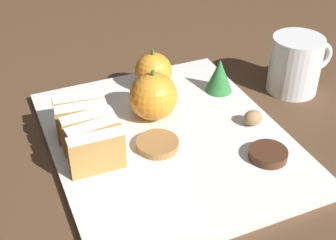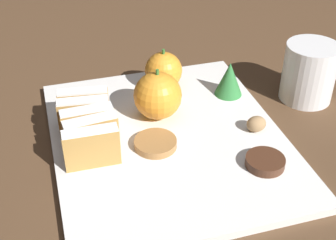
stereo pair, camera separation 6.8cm
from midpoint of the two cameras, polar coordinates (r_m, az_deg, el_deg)
ground_plane at (r=0.71m, az=2.76°, el=-2.88°), size 6.00×6.00×0.00m
serving_platter at (r=0.70m, az=2.78°, el=-2.49°), size 0.34×0.40×0.01m
stollen_slice_front at (r=0.64m, az=-6.28°, el=-3.46°), size 0.08×0.02×0.06m
stollen_slice_second at (r=0.66m, az=-6.41°, el=-2.06°), size 0.08×0.03×0.06m
stollen_slice_third at (r=0.68m, az=-6.91°, el=-0.81°), size 0.08×0.02×0.06m
stollen_slice_fourth at (r=0.70m, az=-7.44°, el=0.36°), size 0.08×0.03×0.06m
stollen_slice_fifth at (r=0.72m, az=-7.55°, el=1.53°), size 0.08×0.03×0.06m
orange_near at (r=0.72m, az=1.35°, el=2.89°), size 0.08×0.08×0.08m
orange_far at (r=0.80m, az=1.89°, el=5.97°), size 0.06×0.06×0.07m
walnut at (r=0.72m, az=13.39°, el=-0.56°), size 0.03×0.02×0.02m
chocolate_cookie at (r=0.67m, az=14.67°, el=-5.07°), size 0.05×0.05×0.01m
gingerbread_cookie at (r=0.68m, az=1.34°, el=-2.97°), size 0.06×0.06×0.01m
evergreen_sprig at (r=0.80m, az=9.93°, el=4.90°), size 0.05×0.05×0.06m
coffee_mug at (r=0.83m, az=19.21°, el=5.45°), size 0.12×0.09×0.10m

